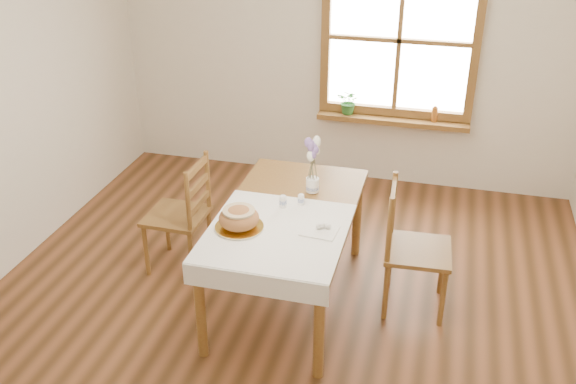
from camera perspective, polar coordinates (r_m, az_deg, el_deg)
name	(u,v)px	position (r m, az deg, el deg)	size (l,w,h in m)	color
ground	(277,322)	(4.67, -0.94, -11.51)	(5.00, 5.00, 0.00)	brown
room_walls	(275,94)	(3.83, -1.14, 8.71)	(4.60, 5.10, 2.65)	silver
window	(399,40)	(6.16, 9.88, 13.14)	(1.46, 0.08, 1.46)	brown
window_sill	(392,120)	(6.33, 9.27, 6.32)	(1.46, 0.20, 0.05)	brown
dining_table	(288,221)	(4.53, 0.00, -2.63)	(0.90, 1.60, 0.75)	brown
table_linen	(276,232)	(4.23, -1.04, -3.58)	(0.91, 0.99, 0.01)	white
chair_left	(176,214)	(5.08, -9.91, -1.93)	(0.45, 0.47, 0.95)	brown
chair_right	(418,249)	(4.64, 11.51, -4.97)	(0.46, 0.48, 0.98)	brown
bread_plate	(239,227)	(4.27, -4.35, -3.14)	(0.32, 0.32, 0.02)	white
bread_loaf	(239,216)	(4.23, -4.39, -2.17)	(0.27, 0.27, 0.15)	#A06739
egg_napkin	(320,231)	(4.23, 2.83, -3.47)	(0.23, 0.20, 0.01)	white
eggs	(320,228)	(4.22, 2.83, -3.18)	(0.18, 0.16, 0.04)	white
salt_shaker	(283,201)	(4.50, -0.45, -0.80)	(0.05, 0.05, 0.10)	white
pepper_shaker	(301,199)	(4.53, 1.17, -0.63)	(0.05, 0.05, 0.09)	white
flower_vase	(312,186)	(4.72, 2.19, 0.56)	(0.10, 0.10, 0.11)	white
lavender_bouquet	(313,159)	(4.63, 2.23, 2.91)	(0.17, 0.17, 0.32)	#745699
potted_plant	(349,105)	(6.33, 5.46, 7.75)	(0.22, 0.25, 0.19)	#2E6A2A
amber_bottle	(435,114)	(6.27, 12.90, 6.80)	(0.06, 0.06, 0.16)	#A25A1D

